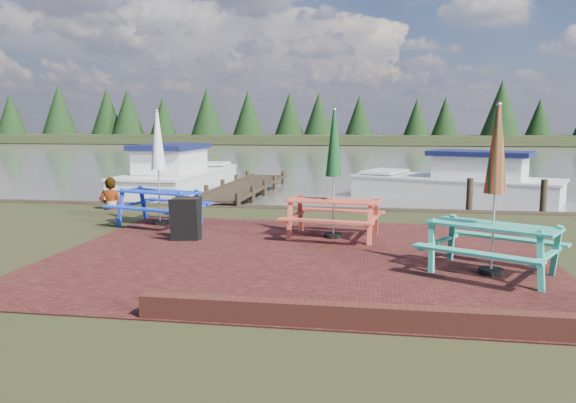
% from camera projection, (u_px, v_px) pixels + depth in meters
% --- Properties ---
extents(ground, '(120.00, 120.00, 0.00)m').
position_uv_depth(ground, '(291.00, 270.00, 9.41)').
color(ground, black).
rests_on(ground, ground).
extents(paving, '(9.00, 7.50, 0.02)m').
position_uv_depth(paving, '(300.00, 256.00, 10.38)').
color(paving, '#351110').
rests_on(paving, ground).
extents(brick_wall, '(6.21, 1.79, 0.30)m').
position_uv_depth(brick_wall, '(438.00, 316.00, 6.68)').
color(brick_wall, '#4C1E16').
rests_on(brick_wall, ground).
extents(water, '(120.00, 60.00, 0.02)m').
position_uv_depth(water, '(361.00, 155.00, 45.59)').
color(water, '#4C4941').
rests_on(water, ground).
extents(far_treeline, '(120.00, 10.00, 8.10)m').
position_uv_depth(far_treeline, '(369.00, 118.00, 73.51)').
color(far_treeline, black).
rests_on(far_treeline, ground).
extents(picnic_table_teal, '(2.57, 2.48, 2.73)m').
position_uv_depth(picnic_table_teal, '(494.00, 217.00, 8.94)').
color(picnic_table_teal, teal).
rests_on(picnic_table_teal, ground).
extents(picnic_table_red, '(2.20, 2.01, 2.72)m').
position_uv_depth(picnic_table_red, '(334.00, 194.00, 11.88)').
color(picnic_table_red, '#BA432F').
rests_on(picnic_table_red, ground).
extents(picnic_table_blue, '(2.39, 2.25, 2.74)m').
position_uv_depth(picnic_table_blue, '(159.00, 186.00, 13.48)').
color(picnic_table_blue, '#1834B6').
rests_on(picnic_table_blue, ground).
extents(chalkboard, '(0.60, 0.63, 0.91)m').
position_uv_depth(chalkboard, '(186.00, 219.00, 11.64)').
color(chalkboard, black).
rests_on(chalkboard, ground).
extents(jetty, '(1.76, 9.08, 1.00)m').
position_uv_depth(jetty, '(245.00, 187.00, 20.97)').
color(jetty, black).
rests_on(jetty, ground).
extents(boat_jetty, '(2.59, 7.27, 2.10)m').
position_uv_depth(boat_jetty, '(179.00, 178.00, 21.02)').
color(boat_jetty, beige).
rests_on(boat_jetty, ground).
extents(boat_near, '(7.38, 4.81, 1.89)m').
position_uv_depth(boat_near, '(460.00, 184.00, 19.48)').
color(boat_near, beige).
rests_on(boat_near, ground).
extents(person, '(0.73, 0.54, 1.84)m').
position_uv_depth(person, '(110.00, 178.00, 15.95)').
color(person, gray).
rests_on(person, ground).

